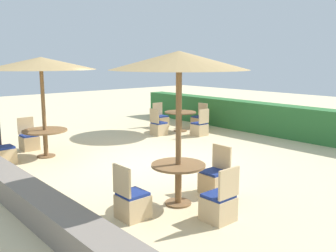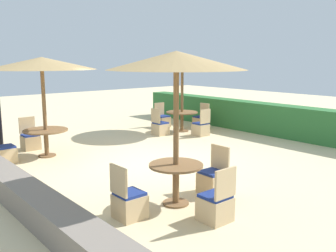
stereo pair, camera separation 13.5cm
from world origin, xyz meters
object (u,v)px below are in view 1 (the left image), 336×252
at_px(round_table_front_right, 178,174).
at_px(round_table_front_left, 45,135).
at_px(round_table_back_left, 180,116).
at_px(parasol_front_left, 41,64).
at_px(patio_chair_front_left_south, 4,154).
at_px(patio_chair_front_right_east, 219,205).
at_px(patio_chair_front_left_west, 29,141).
at_px(parasol_front_right, 179,61).
at_px(patio_chair_front_right_north, 215,180).
at_px(patio_chair_back_left_north, 199,121).
at_px(patio_chair_back_left_west, 161,120).
at_px(parasol_back_left, 181,62).
at_px(patio_chair_back_left_east, 200,128).
at_px(patio_chair_back_left_south, 159,128).
at_px(patio_chair_front_right_south, 132,203).

xyz_separation_m(round_table_front_right, round_table_front_left, (-4.81, -0.44, 0.02)).
xyz_separation_m(round_table_back_left, parasol_front_left, (0.25, -5.18, 1.91)).
xyz_separation_m(round_table_front_left, patio_chair_front_left_south, (0.00, -1.09, -0.33)).
xyz_separation_m(patio_chair_front_right_east, parasol_front_left, (-5.78, -0.44, 2.22)).
bearing_deg(patio_chair_front_left_west, parasol_front_right, 94.73).
distance_m(round_table_front_left, patio_chair_front_left_south, 1.14).
bearing_deg(patio_chair_front_right_north, round_table_front_left, 15.77).
bearing_deg(round_table_back_left, patio_chair_back_left_north, 91.16).
bearing_deg(patio_chair_front_right_north, patio_chair_back_left_west, -31.50).
height_order(parasol_back_left, patio_chair_back_left_east, parasol_back_left).
bearing_deg(parasol_front_left, patio_chair_front_right_north, 15.77).
bearing_deg(parasol_front_left, patio_chair_back_left_west, 104.60).
relative_size(round_table_front_left, patio_chair_front_left_west, 1.26).
bearing_deg(patio_chair_back_left_east, patio_chair_front_right_north, -132.74).
bearing_deg(parasol_front_left, patio_chair_front_left_west, -177.34).
relative_size(parasol_front_left, round_table_front_left, 2.42).
relative_size(round_table_front_right, patio_chair_back_left_north, 1.05).
distance_m(parasol_front_right, patio_chair_front_right_east, 2.50).
height_order(patio_chair_back_left_south, patio_chair_back_left_north, same).
relative_size(patio_chair_front_right_south, round_table_front_left, 0.79).
xyz_separation_m(parasol_front_left, patio_chair_front_left_west, (-1.06, -0.05, -2.22)).
bearing_deg(patio_chair_front_right_south, patio_chair_back_left_south, 136.70).
relative_size(round_table_front_right, round_table_back_left, 0.86).
relative_size(patio_chair_front_right_north, round_table_front_left, 0.79).
relative_size(patio_chair_front_right_north, parasol_front_left, 0.33).
height_order(parasol_back_left, round_table_back_left, parasol_back_left).
bearing_deg(patio_chair_front_left_west, patio_chair_back_left_west, -176.87).
bearing_deg(patio_chair_front_left_south, parasol_front_left, 90.14).
distance_m(round_table_front_right, round_table_back_left, 6.94).
height_order(patio_chair_front_right_north, patio_chair_back_left_east, same).
distance_m(parasol_back_left, round_table_front_left, 5.52).
relative_size(patio_chair_back_left_north, patio_chair_front_left_south, 1.00).
distance_m(parasol_front_right, round_table_front_right, 1.99).
bearing_deg(patio_chair_front_right_south, patio_chair_back_left_east, 125.03).
distance_m(parasol_back_left, round_table_back_left, 1.91).
distance_m(patio_chair_back_left_east, patio_chair_front_left_west, 5.50).
distance_m(patio_chair_back_left_south, parasol_front_left, 4.70).
relative_size(patio_chair_front_right_east, patio_chair_back_left_north, 1.00).
bearing_deg(patio_chair_front_right_north, parasol_back_left, -36.77).
height_order(parasol_back_left, patio_chair_back_left_south, parasol_back_left).
relative_size(patio_chair_front_right_north, parasol_back_left, 0.35).
distance_m(patio_chair_front_right_north, patio_chair_front_left_west, 6.08).
bearing_deg(patio_chair_back_left_south, parasol_front_left, -86.92).
xyz_separation_m(patio_chair_back_left_north, patio_chair_back_left_west, (-1.07, -1.02, 0.00)).
bearing_deg(patio_chair_back_left_south, round_table_front_right, -36.36).
xyz_separation_m(parasol_front_right, patio_chair_front_right_north, (0.04, 0.93, -2.30)).
xyz_separation_m(patio_chair_back_left_south, round_table_front_left, (0.22, -4.14, 0.33)).
bearing_deg(patio_chair_back_left_north, patio_chair_front_right_north, 136.76).
height_order(parasol_front_right, patio_chair_back_left_north, parasol_front_right).
xyz_separation_m(round_table_front_right, patio_chair_back_left_south, (-5.03, 3.70, -0.31)).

